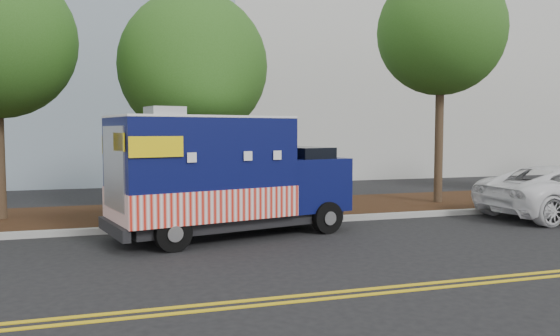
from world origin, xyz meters
name	(u,v)px	position (x,y,z in m)	size (l,w,h in m)	color
ground	(266,236)	(0.00, 0.00, 0.00)	(120.00, 120.00, 0.00)	black
curb	(251,223)	(0.00, 1.40, 0.07)	(120.00, 0.18, 0.15)	#9E9E99
mulch_strip	(233,211)	(0.00, 3.50, 0.07)	(120.00, 4.00, 0.15)	black
centerline_near	(347,291)	(0.00, -4.45, 0.01)	(120.00, 0.10, 0.01)	gold
centerline_far	(354,296)	(0.00, -4.70, 0.01)	(120.00, 0.10, 0.01)	gold
tree_b	(193,67)	(-1.10, 3.54, 4.18)	(4.13, 4.13, 6.25)	#38281C
tree_c	(441,32)	(6.49, 3.03, 5.44)	(3.93, 3.93, 7.43)	#38281C
sign_post	(136,180)	(-2.77, 1.98, 1.20)	(0.06, 0.06, 2.40)	#473828
food_truck	(221,179)	(-0.98, 0.28, 1.32)	(5.83, 3.23, 2.91)	black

